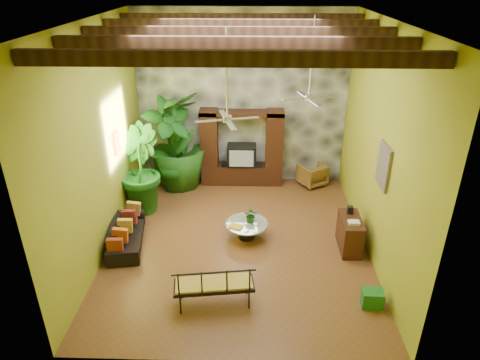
{
  "coord_description": "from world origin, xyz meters",
  "views": [
    {
      "loc": [
        0.29,
        -8.52,
        5.88
      ],
      "look_at": [
        0.04,
        0.2,
        1.54
      ],
      "focal_mm": 32.0,
      "sensor_mm": 36.0,
      "label": 1
    }
  ],
  "objects_px": {
    "sofa": "(126,234)",
    "green_bin": "(372,298)",
    "entertainment_center": "(242,153)",
    "coffee_table": "(247,228)",
    "side_console": "(350,234)",
    "iron_bench": "(214,284)",
    "wicker_armchair": "(312,174)",
    "tall_plant_c": "(178,141)",
    "tall_plant_b": "(139,169)",
    "tall_plant_a": "(171,146)",
    "ceiling_fan_back": "(310,89)",
    "ceiling_fan_front": "(227,109)"
  },
  "relations": [
    {
      "from": "entertainment_center",
      "to": "tall_plant_a",
      "type": "height_order",
      "value": "tall_plant_a"
    },
    {
      "from": "entertainment_center",
      "to": "tall_plant_b",
      "type": "relative_size",
      "value": 1.03
    },
    {
      "from": "sofa",
      "to": "tall_plant_b",
      "type": "distance_m",
      "value": 1.91
    },
    {
      "from": "iron_bench",
      "to": "sofa",
      "type": "bearing_deg",
      "value": 129.92
    },
    {
      "from": "sofa",
      "to": "wicker_armchair",
      "type": "distance_m",
      "value": 5.76
    },
    {
      "from": "entertainment_center",
      "to": "iron_bench",
      "type": "height_order",
      "value": "entertainment_center"
    },
    {
      "from": "side_console",
      "to": "ceiling_fan_front",
      "type": "bearing_deg",
      "value": -174.96
    },
    {
      "from": "side_console",
      "to": "ceiling_fan_back",
      "type": "bearing_deg",
      "value": 125.89
    },
    {
      "from": "tall_plant_b",
      "to": "iron_bench",
      "type": "xyz_separation_m",
      "value": [
        2.26,
        -3.73,
        -0.63
      ]
    },
    {
      "from": "side_console",
      "to": "wicker_armchair",
      "type": "bearing_deg",
      "value": 98.78
    },
    {
      "from": "entertainment_center",
      "to": "side_console",
      "type": "distance_m",
      "value": 4.25
    },
    {
      "from": "tall_plant_c",
      "to": "sofa",
      "type": "bearing_deg",
      "value": -104.54
    },
    {
      "from": "entertainment_center",
      "to": "wicker_armchair",
      "type": "relative_size",
      "value": 3.27
    },
    {
      "from": "tall_plant_b",
      "to": "green_bin",
      "type": "relative_size",
      "value": 5.8
    },
    {
      "from": "tall_plant_b",
      "to": "side_console",
      "type": "xyz_separation_m",
      "value": [
        5.23,
        -1.71,
        -0.77
      ]
    },
    {
      "from": "entertainment_center",
      "to": "tall_plant_c",
      "type": "height_order",
      "value": "tall_plant_c"
    },
    {
      "from": "entertainment_center",
      "to": "green_bin",
      "type": "bearing_deg",
      "value": -63.15
    },
    {
      "from": "coffee_table",
      "to": "side_console",
      "type": "height_order",
      "value": "side_console"
    },
    {
      "from": "wicker_armchair",
      "to": "side_console",
      "type": "relative_size",
      "value": 0.74
    },
    {
      "from": "sofa",
      "to": "tall_plant_a",
      "type": "bearing_deg",
      "value": -22.65
    },
    {
      "from": "wicker_armchair",
      "to": "tall_plant_c",
      "type": "distance_m",
      "value": 4.1
    },
    {
      "from": "entertainment_center",
      "to": "side_console",
      "type": "height_order",
      "value": "entertainment_center"
    },
    {
      "from": "tall_plant_a",
      "to": "wicker_armchair",
      "type": "bearing_deg",
      "value": 6.96
    },
    {
      "from": "ceiling_fan_back",
      "to": "green_bin",
      "type": "relative_size",
      "value": 4.64
    },
    {
      "from": "side_console",
      "to": "tall_plant_b",
      "type": "bearing_deg",
      "value": 162.63
    },
    {
      "from": "iron_bench",
      "to": "side_console",
      "type": "bearing_deg",
      "value": 26.33
    },
    {
      "from": "ceiling_fan_front",
      "to": "iron_bench",
      "type": "distance_m",
      "value": 3.39
    },
    {
      "from": "ceiling_fan_back",
      "to": "iron_bench",
      "type": "height_order",
      "value": "ceiling_fan_back"
    },
    {
      "from": "green_bin",
      "to": "coffee_table",
      "type": "bearing_deg",
      "value": 136.97
    },
    {
      "from": "entertainment_center",
      "to": "ceiling_fan_front",
      "type": "xyz_separation_m",
      "value": [
        -0.2,
        -3.54,
        2.44
      ]
    },
    {
      "from": "tall_plant_a",
      "to": "iron_bench",
      "type": "relative_size",
      "value": 1.75
    },
    {
      "from": "iron_bench",
      "to": "side_console",
      "type": "xyz_separation_m",
      "value": [
        2.97,
        2.01,
        -0.14
      ]
    },
    {
      "from": "wicker_armchair",
      "to": "side_console",
      "type": "height_order",
      "value": "side_console"
    },
    {
      "from": "ceiling_fan_back",
      "to": "wicker_armchair",
      "type": "relative_size",
      "value": 2.54
    },
    {
      "from": "ceiling_fan_back",
      "to": "tall_plant_b",
      "type": "distance_m",
      "value": 4.81
    },
    {
      "from": "iron_bench",
      "to": "side_console",
      "type": "height_order",
      "value": "iron_bench"
    },
    {
      "from": "entertainment_center",
      "to": "ceiling_fan_back",
      "type": "relative_size",
      "value": 1.29
    },
    {
      "from": "ceiling_fan_front",
      "to": "entertainment_center",
      "type": "bearing_deg",
      "value": 86.76
    },
    {
      "from": "ceiling_fan_back",
      "to": "tall_plant_a",
      "type": "relative_size",
      "value": 0.67
    },
    {
      "from": "sofa",
      "to": "green_bin",
      "type": "xyz_separation_m",
      "value": [
        5.29,
        -1.93,
        -0.1
      ]
    },
    {
      "from": "green_bin",
      "to": "tall_plant_c",
      "type": "bearing_deg",
      "value": 131.59
    },
    {
      "from": "entertainment_center",
      "to": "tall_plant_b",
      "type": "height_order",
      "value": "tall_plant_b"
    },
    {
      "from": "entertainment_center",
      "to": "ceiling_fan_front",
      "type": "height_order",
      "value": "ceiling_fan_front"
    },
    {
      "from": "entertainment_center",
      "to": "iron_bench",
      "type": "distance_m",
      "value": 5.37
    },
    {
      "from": "ceiling_fan_front",
      "to": "tall_plant_c",
      "type": "xyz_separation_m",
      "value": [
        -1.63,
        3.35,
        -1.98
      ]
    },
    {
      "from": "ceiling_fan_back",
      "to": "wicker_armchair",
      "type": "distance_m",
      "value": 3.64
    },
    {
      "from": "sofa",
      "to": "tall_plant_b",
      "type": "xyz_separation_m",
      "value": [
        -0.01,
        1.69,
        0.89
      ]
    },
    {
      "from": "tall_plant_b",
      "to": "green_bin",
      "type": "distance_m",
      "value": 6.49
    },
    {
      "from": "tall_plant_b",
      "to": "iron_bench",
      "type": "distance_m",
      "value": 4.4
    },
    {
      "from": "ceiling_fan_back",
      "to": "iron_bench",
      "type": "xyz_separation_m",
      "value": [
        -1.99,
        -3.41,
        -2.86
      ]
    }
  ]
}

